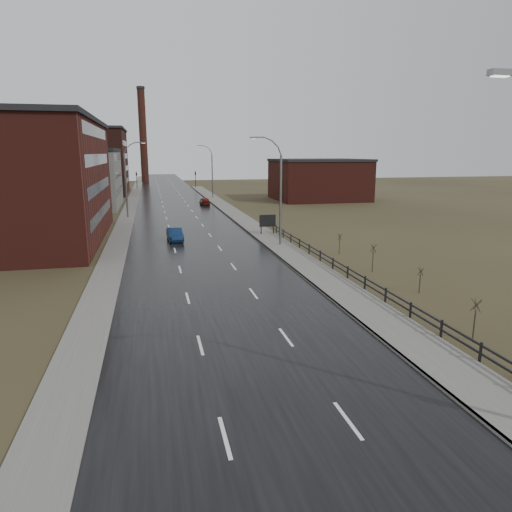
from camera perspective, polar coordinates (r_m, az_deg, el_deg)
road at (r=70.76m, az=-9.28°, el=4.72°), size 14.00×300.00×0.06m
sidewalk_right at (r=47.78m, az=3.12°, el=1.11°), size 3.20×180.00×0.18m
curb_right at (r=47.39m, az=1.36°, el=1.03°), size 0.16×180.00×0.18m
sidewalk_left at (r=70.73m, az=-15.94°, el=4.42°), size 2.40×260.00×0.12m
warehouse_mid at (r=89.12m, az=-21.97°, el=8.98°), size 16.32×20.40×10.50m
warehouse_far at (r=119.43m, az=-22.31°, el=10.89°), size 26.52×24.48×15.50m
building_right at (r=98.44m, az=7.84°, el=9.46°), size 18.36×16.32×8.50m
smokestack at (r=160.07m, az=-13.94°, el=14.47°), size 2.70×2.70×30.70m
streetlight_right_mid at (r=47.89m, az=2.76°, el=8.10°), size 3.36×0.28×11.35m
streetlight_left at (r=72.14m, az=-15.75°, el=9.21°), size 3.36×0.28×11.35m
streetlight_right_far at (r=100.86m, az=-5.67°, el=10.49°), size 3.36×0.28×11.35m
guardrail at (r=33.11m, az=14.00°, el=-3.42°), size 0.10×53.05×1.10m
shrub_c at (r=26.77m, az=25.68°, el=-7.06°), size 0.55×0.57×2.30m
shrub_d at (r=34.24m, az=19.82°, el=-2.79°), size 0.45×0.47×1.86m
shrub_e at (r=39.11m, az=14.42°, el=-0.15°), size 0.56×0.59×2.37m
shrub_f at (r=45.32m, az=10.40°, el=1.56°), size 0.49×0.51×2.04m
billboard at (r=54.91m, az=1.44°, el=4.34°), size 2.01×0.17×2.50m
traffic_light_left at (r=130.11m, az=-14.74°, el=10.10°), size 0.58×2.73×5.30m
traffic_light_right at (r=130.65m, az=-7.60°, el=10.41°), size 0.58×2.73×5.30m
car_near at (r=52.06m, az=-10.11°, el=2.62°), size 1.79×4.50×1.46m
car_far at (r=87.71m, az=-6.43°, el=6.80°), size 1.77×4.31×1.46m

